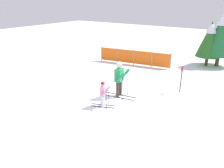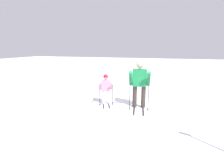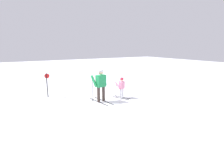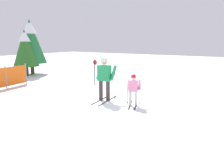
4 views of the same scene
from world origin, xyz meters
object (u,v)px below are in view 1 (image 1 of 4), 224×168
at_px(safety_fence, 134,57).
at_px(skier_adult, 120,76).
at_px(skier_child, 103,92).
at_px(conifer_near, 210,38).
at_px(conifer_far, 222,32).
at_px(trail_marker, 181,76).

bearing_deg(safety_fence, skier_adult, -67.81).
distance_m(skier_child, conifer_near, 10.10).
bearing_deg(safety_fence, conifer_far, 31.63).
bearing_deg(conifer_near, skier_child, -103.59).
relative_size(skier_adult, skier_child, 1.50).
bearing_deg(trail_marker, skier_adult, -135.41).
distance_m(skier_adult, conifer_near, 8.76).
height_order(skier_child, conifer_near, conifer_near).
height_order(conifer_far, conifer_near, conifer_far).
bearing_deg(conifer_far, trail_marker, -95.95).
relative_size(skier_adult, conifer_near, 0.57).
height_order(skier_adult, safety_fence, skier_adult).
bearing_deg(safety_fence, trail_marker, -34.30).
xyz_separation_m(safety_fence, trail_marker, (4.58, -3.13, 0.30)).
xyz_separation_m(conifer_near, trail_marker, (0.02, -6.07, -1.11)).
bearing_deg(skier_child, trail_marker, 35.19).
bearing_deg(conifer_near, trail_marker, -89.84).
relative_size(conifer_far, trail_marker, 2.77).
height_order(skier_child, trail_marker, trail_marker).
bearing_deg(conifer_far, skier_child, -106.84).
height_order(skier_child, conifer_far, conifer_far).
bearing_deg(trail_marker, skier_child, -122.88).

